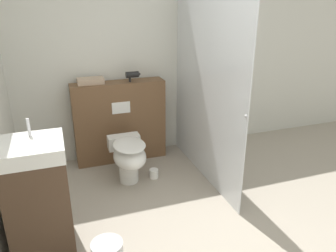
{
  "coord_description": "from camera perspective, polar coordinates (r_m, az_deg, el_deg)",
  "views": [
    {
      "loc": [
        -1.04,
        -1.83,
        1.96
      ],
      "look_at": [
        0.05,
        1.3,
        0.66
      ],
      "focal_mm": 35.0,
      "sensor_mm": 36.0,
      "label": 1
    }
  ],
  "objects": [
    {
      "name": "spare_toilet_roll",
      "position": [
        3.86,
        -2.48,
        -8.26
      ],
      "size": [
        0.11,
        0.11,
        0.11
      ],
      "color": "white",
      "rests_on": "ground_plane"
    },
    {
      "name": "partition_panel",
      "position": [
        4.17,
        -8.38,
        0.77
      ],
      "size": [
        1.13,
        0.27,
        1.02
      ],
      "color": "brown",
      "rests_on": "ground_plane"
    },
    {
      "name": "sink_vanity",
      "position": [
        2.81,
        -21.56,
        -11.75
      ],
      "size": [
        0.47,
        0.46,
        1.12
      ],
      "color": "#473323",
      "rests_on": "ground_plane"
    },
    {
      "name": "wall_back",
      "position": [
        4.22,
        -4.8,
        11.59
      ],
      "size": [
        8.0,
        0.06,
        2.5
      ],
      "color": "silver",
      "rests_on": "ground_plane"
    },
    {
      "name": "shower_glass",
      "position": [
        3.61,
        6.54,
        6.52
      ],
      "size": [
        0.04,
        1.73,
        2.09
      ],
      "color": "silver",
      "rests_on": "ground_plane"
    },
    {
      "name": "folded_towel",
      "position": [
        3.99,
        -13.35,
        7.65
      ],
      "size": [
        0.31,
        0.17,
        0.07
      ],
      "color": "tan",
      "rests_on": "partition_panel"
    },
    {
      "name": "hair_drier",
      "position": [
        4.01,
        -6.13,
        8.87
      ],
      "size": [
        0.18,
        0.07,
        0.12
      ],
      "color": "black",
      "rests_on": "partition_panel"
    },
    {
      "name": "toilet",
      "position": [
        3.67,
        -6.86,
        -5.27
      ],
      "size": [
        0.37,
        0.61,
        0.5
      ],
      "color": "white",
      "rests_on": "ground_plane"
    }
  ]
}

